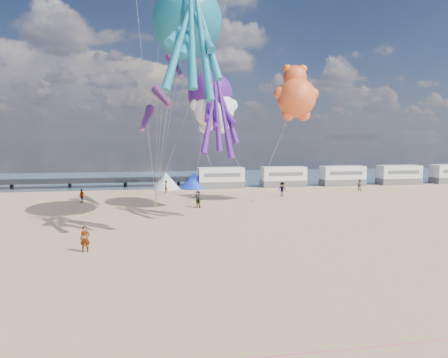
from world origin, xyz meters
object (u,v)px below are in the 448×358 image
motorhome_3 (399,175)px  windsock_left (163,98)px  motorhome_1 (283,177)px  sandbag_b (192,200)px  standing_person (85,239)px  windsock_mid (175,66)px  tent_white (166,181)px  beachgoer_2 (282,189)px  beachgoer_1 (359,185)px  kite_octopus_teal (187,23)px  beachgoer_4 (198,199)px  motorhome_0 (221,178)px  sandbag_d (222,196)px  beachgoer_3 (82,196)px  motorhome_2 (342,176)px  kite_teddy_orange (296,98)px  sandbag_e (156,200)px  sandbag_a (155,204)px  kite_panda (214,110)px  beachgoer_5 (166,187)px  sandbag_c (254,201)px  windsock_right (146,120)px  kite_octopus_purple (210,94)px  tent_blue (194,180)px

motorhome_3 → windsock_left: windsock_left is taller
motorhome_1 → sandbag_b: bearing=-142.8°
standing_person → windsock_mid: size_ratio=0.26×
tent_white → beachgoer_2: bearing=-33.8°
beachgoer_1 → kite_octopus_teal: bearing=84.5°
beachgoer_4 → beachgoer_1: bearing=72.4°
motorhome_0 → windsock_left: windsock_left is taller
tent_white → sandbag_d: tent_white is taller
beachgoer_1 → beachgoer_3: size_ratio=1.03×
motorhome_2 → beachgoer_1: (-0.50, -6.24, -0.70)m
motorhome_1 → kite_teddy_orange: bearing=-103.1°
motorhome_0 → sandbag_e: motorhome_0 is taller
sandbag_a → windsock_mid: (2.22, -4.42, 14.14)m
beachgoer_4 → kite_panda: (1.47, -1.98, 9.25)m
motorhome_1 → motorhome_2: (9.50, 0.00, 0.00)m
beachgoer_5 → sandbag_b: size_ratio=3.37×
sandbag_c → motorhome_2: bearing=37.5°
beachgoer_5 → windsock_right: windsock_right is taller
kite_octopus_teal → kite_octopus_purple: (2.72, 5.92, -5.29)m
motorhome_0 → tent_blue: size_ratio=1.65×
motorhome_3 → windsock_right: 43.94m
windsock_left → motorhome_0: bearing=47.7°
motorhome_0 → standing_person: motorhome_0 is taller
beachgoer_2 → kite_teddy_orange: kite_teddy_orange is taller
sandbag_c → windsock_right: windsock_right is taller
motorhome_2 → beachgoer_1: motorhome_2 is taller
kite_teddy_orange → kite_octopus_purple: bearing=-151.3°
beachgoer_3 → kite_octopus_teal: kite_octopus_teal is taller
standing_person → sandbag_e: bearing=76.6°
beachgoer_1 → windsock_right: size_ratio=0.33×
beachgoer_4 → kite_octopus_teal: kite_octopus_teal is taller
beachgoer_4 → beachgoer_5: bearing=155.4°
beachgoer_3 → sandbag_c: (19.55, -2.89, -0.66)m
sandbag_b → kite_octopus_teal: bearing=-96.3°
tent_white → sandbag_b: size_ratio=8.00×
kite_teddy_orange → kite_panda: bearing=-143.0°
tent_white → windsock_left: bearing=-91.9°
sandbag_b → kite_octopus_teal: (-1.22, -11.13, 16.96)m
beachgoer_5 → sandbag_e: size_ratio=3.37×
motorhome_1 → tent_white: 17.50m
sandbag_d → sandbag_e: size_ratio=1.00×
sandbag_b → kite_teddy_orange: 16.59m
beachgoer_1 → kite_panda: size_ratio=0.23×
tent_blue → sandbag_e: size_ratio=8.00×
motorhome_2 → sandbag_a: 31.56m
tent_blue → kite_panda: size_ratio=0.58×
motorhome_2 → beachgoer_3: motorhome_2 is taller
beachgoer_1 → beachgoer_4: bearing=74.0°
motorhome_2 → kite_panda: (-22.51, -17.84, 8.64)m
motorhome_2 → tent_blue: size_ratio=1.65×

